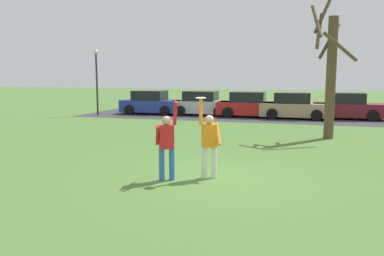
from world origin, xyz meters
TOP-DOWN VIEW (x-y plane):
  - ground_plane at (0.00, 0.00)m, footprint 120.00×120.00m
  - person_catcher at (-0.25, -0.07)m, footprint 0.58×0.51m
  - person_defender at (-1.23, -0.58)m, footprint 0.64×0.60m
  - frisbee_disc at (-0.45, -0.17)m, footprint 0.26×0.26m
  - parked_car_blue at (-8.04, 15.05)m, footprint 4.11×2.05m
  - parked_car_silver at (-4.50, 15.27)m, footprint 4.11×2.05m
  - parked_car_red at (-1.33, 15.04)m, footprint 4.11×2.05m
  - parked_car_tan at (1.40, 14.82)m, footprint 4.11×2.05m
  - parked_car_maroon at (4.51, 15.49)m, footprint 4.11×2.05m
  - parking_strip at (-1.58, 15.20)m, footprint 21.41×6.40m
  - bare_tree_tall at (3.00, 7.53)m, footprint 1.89×1.77m
  - lamppost_by_lot at (-11.10, 13.20)m, footprint 0.28×0.28m

SIDE VIEW (x-z plane):
  - ground_plane at x=0.00m, z-range 0.00..0.00m
  - parking_strip at x=-1.58m, z-range 0.00..0.01m
  - parked_car_blue at x=-8.04m, z-range -0.07..1.52m
  - parked_car_silver at x=-4.50m, z-range -0.07..1.52m
  - parked_car_red at x=-1.33m, z-range -0.07..1.52m
  - parked_car_tan at x=1.40m, z-range -0.07..1.52m
  - parked_car_maroon at x=4.51m, z-range -0.07..1.52m
  - person_defender at x=-1.23m, z-range -0.04..2.00m
  - person_catcher at x=-0.25m, z-range -0.06..2.02m
  - frisbee_disc at x=-0.45m, z-range 2.08..2.10m
  - lamppost_by_lot at x=-11.10m, z-range 0.46..4.72m
  - bare_tree_tall at x=3.00m, z-range -0.33..6.13m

